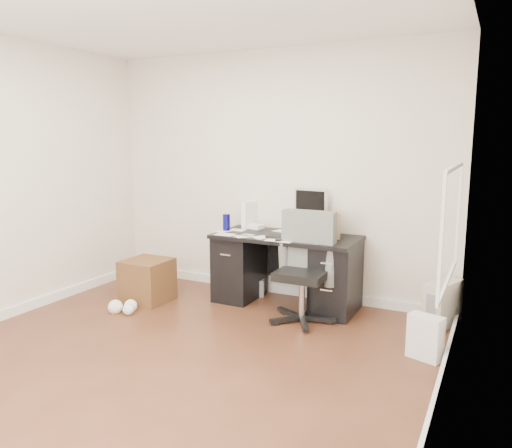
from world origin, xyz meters
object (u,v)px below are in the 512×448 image
at_px(lcd_monitor, 311,210).
at_px(wicker_basket, 147,280).
at_px(pc_tower, 442,304).
at_px(desk, 286,268).
at_px(office_chair, 302,268).
at_px(keyboard, 289,237).

bearing_deg(lcd_monitor, wicker_basket, -144.40).
bearing_deg(pc_tower, wicker_basket, -146.94).
bearing_deg(desk, wicker_basket, -158.20).
height_order(lcd_monitor, pc_tower, lcd_monitor).
xyz_separation_m(office_chair, pc_tower, (1.22, 0.48, -0.31)).
relative_size(desk, wicker_basket, 3.28).
bearing_deg(office_chair, desk, 129.66).
relative_size(lcd_monitor, keyboard, 1.08).
relative_size(keyboard, wicker_basket, 0.98).
bearing_deg(lcd_monitor, keyboard, -93.33).
bearing_deg(office_chair, pc_tower, 20.85).
bearing_deg(keyboard, office_chair, -50.40).
relative_size(lcd_monitor, pc_tower, 1.13).
relative_size(desk, lcd_monitor, 3.11).
bearing_deg(keyboard, desk, 115.59).
bearing_deg(desk, lcd_monitor, 54.79).
relative_size(office_chair, pc_tower, 2.47).
distance_m(desk, keyboard, 0.40).
distance_m(desk, wicker_basket, 1.50).
xyz_separation_m(desk, lcd_monitor, (0.17, 0.25, 0.59)).
height_order(desk, pc_tower, desk).
xyz_separation_m(desk, office_chair, (0.34, -0.40, 0.13)).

